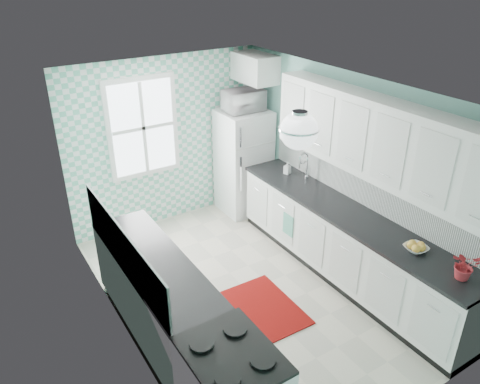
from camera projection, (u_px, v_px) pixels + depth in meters
floor at (247, 291)px, 5.79m from camera, size 3.00×4.40×0.02m
ceiling at (249, 90)px, 4.65m from camera, size 3.00×4.40×0.02m
wall_back at (166, 142)px, 6.88m from camera, size 3.00×0.02×2.50m
wall_front at (408, 317)px, 3.55m from camera, size 3.00×0.02×2.50m
wall_left at (117, 241)px, 4.49m from camera, size 0.02×4.40×2.50m
wall_right at (347, 172)px, 5.94m from camera, size 0.02×4.40×2.50m
accent_wall at (166, 142)px, 6.86m from camera, size 3.00×0.01×2.50m
window at (143, 128)px, 6.54m from camera, size 1.04×0.05×1.44m
backsplash_right at (369, 188)px, 5.65m from camera, size 0.02×3.60×0.51m
backsplash_left at (123, 249)px, 4.47m from camera, size 0.02×2.15×0.51m
upper_cabinets_right at (381, 140)px, 5.11m from camera, size 0.33×3.20×0.90m
upper_cabinet_fridge at (254, 68)px, 6.76m from camera, size 0.40×0.74×0.40m
ceiling_light at (299, 131)px, 4.13m from camera, size 0.34×0.34×0.35m
base_cabinets_right at (345, 246)px, 5.85m from camera, size 0.60×3.60×0.90m
countertop_right at (348, 214)px, 5.63m from camera, size 0.63×3.60×0.04m
base_cabinets_left at (157, 300)px, 4.95m from camera, size 0.60×2.15×0.90m
countertop_left at (155, 263)px, 4.74m from camera, size 0.63×2.15×0.04m
fridge at (243, 162)px, 7.31m from camera, size 0.71×0.71×1.64m
sink at (297, 182)px, 6.39m from camera, size 0.45×0.37×0.53m
rug at (264, 308)px, 5.49m from camera, size 0.74×1.04×0.02m
dish_towel at (288, 225)px, 6.26m from camera, size 0.07×0.20×0.31m
fruit_bowl at (416, 248)px, 4.88m from camera, size 0.25×0.25×0.06m
potted_plant at (465, 266)px, 4.42m from camera, size 0.32×0.30×0.29m
soap_bottle at (287, 168)px, 6.59m from camera, size 0.10×0.10×0.18m
microwave at (244, 100)px, 6.86m from camera, size 0.59×0.41×0.32m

